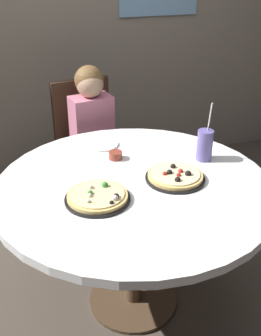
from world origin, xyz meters
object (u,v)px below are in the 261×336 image
(pizza_cheese, at_px, (175,176))
(sauce_bowl, at_px, (116,155))
(diner_child, at_px, (97,159))
(pizza_veggie, at_px, (98,197))
(dining_table, at_px, (134,198))
(soda_cup, at_px, (205,145))
(chair_wooden, at_px, (87,142))
(plate_small, at_px, (102,145))

(pizza_cheese, xyz_separation_m, sauce_bowl, (-0.21, 0.29, 0.00))
(diner_child, distance_m, pizza_veggie, 0.97)
(dining_table, relative_size, diner_child, 1.20)
(pizza_veggie, relative_size, sauce_bowl, 4.09)
(diner_child, bearing_deg, sauce_bowl, -92.65)
(dining_table, bearing_deg, soda_cup, 15.40)
(soda_cup, height_order, sauce_bowl, soda_cup)
(dining_table, distance_m, diner_child, 0.82)
(pizza_cheese, bearing_deg, soda_cup, 33.65)
(chair_wooden, bearing_deg, plate_small, -92.84)
(plate_small, bearing_deg, dining_table, -84.76)
(soda_cup, bearing_deg, sauce_bowl, 161.41)
(pizza_veggie, relative_size, plate_small, 1.59)
(pizza_veggie, height_order, sauce_bowl, pizza_veggie)
(diner_child, bearing_deg, pizza_cheese, -77.60)
(chair_wooden, xyz_separation_m, plate_small, (-0.03, -0.54, 0.22))
(dining_table, relative_size, chair_wooden, 1.37)
(pizza_veggie, distance_m, sauce_bowl, 0.40)
(chair_wooden, distance_m, diner_child, 0.19)
(chair_wooden, bearing_deg, dining_table, -89.21)
(pizza_veggie, xyz_separation_m, soda_cup, (0.61, 0.21, 0.06))
(diner_child, bearing_deg, plate_small, -98.14)
(pizza_cheese, relative_size, soda_cup, 0.92)
(pizza_veggie, xyz_separation_m, plate_small, (0.16, 0.54, -0.01))
(dining_table, relative_size, plate_small, 7.21)
(soda_cup, distance_m, plate_small, 0.57)
(sauce_bowl, bearing_deg, dining_table, -86.95)
(diner_child, distance_m, plate_small, 0.45)
(pizza_cheese, relative_size, sauce_bowl, 4.04)
(dining_table, xyz_separation_m, chair_wooden, (-0.01, 0.98, -0.13))
(pizza_veggie, distance_m, soda_cup, 0.65)
(pizza_veggie, bearing_deg, soda_cup, 19.15)
(diner_child, bearing_deg, pizza_veggie, -102.97)
(chair_wooden, xyz_separation_m, soda_cup, (0.43, -0.87, 0.30))
(pizza_veggie, bearing_deg, pizza_cheese, 9.42)
(chair_wooden, height_order, pizza_cheese, chair_wooden)
(dining_table, bearing_deg, pizza_veggie, -153.41)
(chair_wooden, relative_size, pizza_cheese, 3.36)
(dining_table, bearing_deg, plate_small, 95.24)
(pizza_veggie, distance_m, pizza_cheese, 0.40)
(sauce_bowl, bearing_deg, diner_child, 87.35)
(diner_child, relative_size, pizza_cheese, 3.83)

